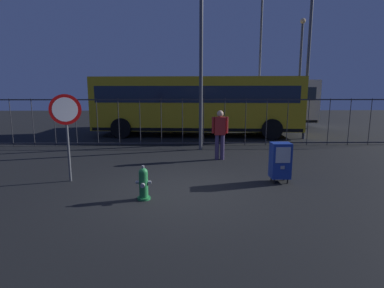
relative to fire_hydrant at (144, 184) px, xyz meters
name	(u,v)px	position (x,y,z in m)	size (l,w,h in m)	color
ground_plane	(180,191)	(0.78, 0.55, -0.35)	(60.00, 60.00, 0.00)	black
fire_hydrant	(144,184)	(0.00, 0.00, 0.00)	(0.33, 0.32, 0.75)	#1E7238
newspaper_box_primary	(280,160)	(3.30, 1.18, 0.22)	(0.48, 0.42, 1.02)	black
stop_sign	(66,120)	(-2.08, 1.37, 1.25)	(0.71, 0.31, 2.23)	#4C4F54
pedestrian	(220,132)	(2.06, 3.81, 0.60)	(0.55, 0.22, 1.67)	#382D51
fence_barrier	(182,122)	(0.78, 6.57, 0.67)	(18.03, 0.04, 2.00)	#2D2D33
bus_near	(197,103)	(1.49, 9.57, 1.36)	(10.67, 3.45, 3.00)	gold
bus_far	(232,100)	(3.96, 13.42, 1.36)	(10.56, 2.98, 3.00)	beige
street_light_near_left	(309,51)	(6.68, 8.25, 3.80)	(0.32, 0.32, 7.18)	#4C4F54
street_light_near_right	(300,66)	(7.81, 12.23, 3.46)	(0.32, 0.32, 6.52)	#4C4F54
street_light_far_left	(260,51)	(5.76, 13.81, 4.53)	(0.32, 0.32, 8.59)	#4C4F54
street_light_far_right	(201,35)	(1.51, 5.59, 4.03)	(0.32, 0.32, 7.62)	#4C4F54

